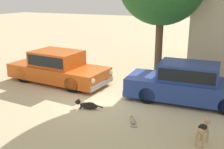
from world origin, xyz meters
TOP-DOWN VIEW (x-y plane):
  - ground_plane at (0.00, 0.00)m, footprint 80.00×80.00m
  - parked_sedan_nearest at (-2.61, 0.87)m, footprint 4.86×2.13m
  - parked_sedan_second at (3.18, 0.93)m, footprint 4.76×1.90m
  - stray_dog_spotted at (0.12, -1.25)m, footprint 1.06×0.33m
  - stray_dog_tan at (4.08, -1.99)m, footprint 0.34×0.93m
  - stray_cat at (1.95, -1.60)m, footprint 0.40×0.52m

SIDE VIEW (x-z plane):
  - ground_plane at x=0.00m, z-range 0.00..0.00m
  - stray_cat at x=1.95m, z-range 0.00..0.17m
  - stray_dog_spotted at x=0.12m, z-range -0.03..0.32m
  - stray_dog_tan at x=4.08m, z-range 0.12..0.80m
  - parked_sedan_nearest at x=-2.61m, z-range -0.01..1.42m
  - parked_sedan_second at x=3.18m, z-range -0.01..1.45m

